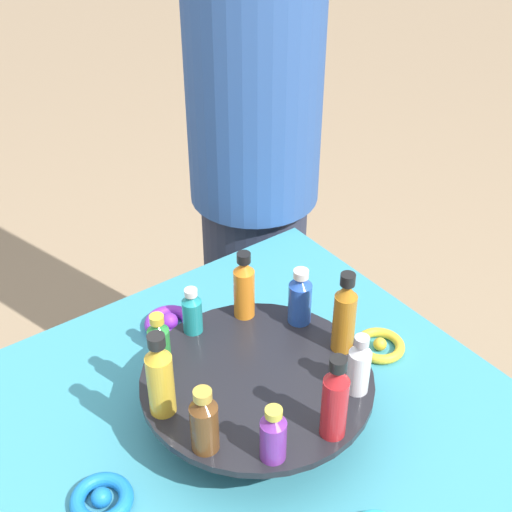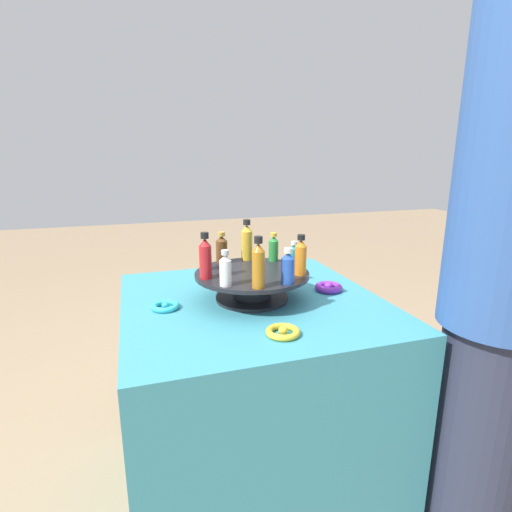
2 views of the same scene
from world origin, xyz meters
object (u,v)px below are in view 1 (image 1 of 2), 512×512
Objects in this scene: bottle_amber at (345,315)px; bottle_brown at (204,422)px; bottle_clear at (359,366)px; bottle_blue at (300,298)px; bottle_orange at (244,287)px; bottle_gold at (160,377)px; display_stand at (257,392)px; bottle_teal at (192,312)px; bottle_green at (159,343)px; person_figure at (254,137)px; ribbon_bow_gold at (378,344)px; bottle_red at (335,400)px; ribbon_bow_blue at (103,502)px; ribbon_bow_purple at (167,324)px; bottle_purple at (273,435)px.

bottle_amber reaches higher than bottle_brown.
bottle_blue is at bearing -100.27° from bottle_clear.
bottle_gold is (0.22, 0.11, 0.01)m from bottle_orange.
display_stand is at bearing 25.73° from bottle_blue.
bottle_clear is (-0.24, 0.04, -0.00)m from bottle_brown.
bottle_green is at bearing 25.73° from bottle_teal.
bottle_clear is at bearing 79.73° from bottle_blue.
bottle_blue is at bearing 169.73° from bottle_green.
bottle_amber is 0.10m from bottle_blue.
bottle_clear is 0.06× the size of person_figure.
bottle_green is 0.41m from ribbon_bow_gold.
bottle_amber reaches higher than bottle_red.
bottle_amber is 1.16× the size of bottle_orange.
bottle_amber is 0.08× the size of person_figure.
person_figure is (-0.27, -0.49, 0.02)m from bottle_blue.
bottle_orange reaches higher than ribbon_bow_gold.
ribbon_bow_blue is at bearing 34.28° from bottle_green.
bottle_green is 0.70× the size of bottle_gold.
ribbon_bow_purple is at bearing -19.06° from person_figure.
bottle_teal is at bearing -10.20° from person_figure.
bottle_blue is 0.18m from bottle_clear.
bottle_orange is 0.28m from ribbon_bow_gold.
bottle_red is (-0.09, 0.02, 0.02)m from bottle_purple.
bottle_clear is (-0.18, -0.02, 0.01)m from bottle_purple.
person_figure reaches higher than bottle_amber.
bottle_brown reaches higher than bottle_purple.
bottle_gold is at bearing 59.51° from ribbon_bow_purple.
display_stand is 3.99× the size of ribbon_bow_blue.
ribbon_bow_purple reaches higher than ribbon_bow_blue.
bottle_brown is at bearing -5.00° from person_figure.
ribbon_bow_purple is at bearing -74.00° from bottle_clear.
bottle_gold reaches higher than ribbon_bow_blue.
ribbon_bow_blue is (0.29, -0.15, -0.14)m from bottle_red.
display_stand is at bearing 97.73° from bottle_teal.
bottle_clear is at bearing 34.28° from ribbon_bow_gold.
bottle_gold is at bearing -82.27° from bottle_brown.
bottle_purple is 0.18m from bottle_clear.
bottle_blue is 0.29m from bottle_purple.
bottle_orange is 0.88× the size of bottle_gold.
display_stand is 3.48× the size of bottle_clear.
bottle_teal is 0.85× the size of bottle_green.
ribbon_bow_gold is (-0.17, -0.11, -0.13)m from bottle_clear.
bottle_amber is at bearing 151.73° from bottle_green.
bottle_clear is 1.11× the size of ribbon_bow_purple.
bottle_teal is 0.25m from bottle_brown.
bottle_orange is at bearing -158.12° from ribbon_bow_blue.
bottle_orange is 0.07× the size of person_figure.
bottle_green reaches higher than bottle_teal.
bottle_blue is at bearing -24.23° from ribbon_bow_gold.
ribbon_bow_blue is (0.17, 0.11, -0.13)m from bottle_green.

